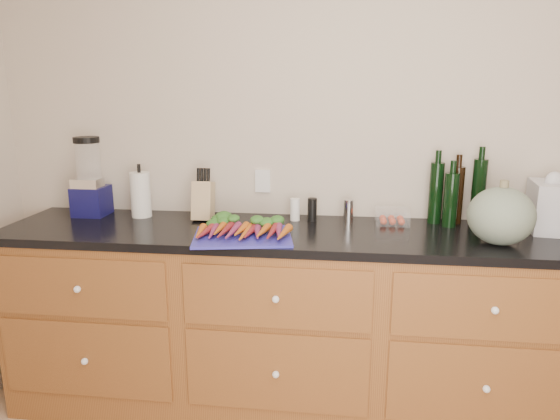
# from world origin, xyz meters

# --- Properties ---
(wall_back) EXTENTS (4.10, 0.05, 2.60)m
(wall_back) POSITION_xyz_m (0.00, 1.62, 1.30)
(wall_back) COLOR beige
(wall_back) RESTS_ON ground
(cabinets) EXTENTS (3.60, 0.64, 0.90)m
(cabinets) POSITION_xyz_m (0.00, 1.30, 0.45)
(cabinets) COLOR brown
(cabinets) RESTS_ON ground
(countertop) EXTENTS (3.64, 0.62, 0.04)m
(countertop) POSITION_xyz_m (0.00, 1.30, 0.92)
(countertop) COLOR black
(countertop) RESTS_ON cabinets
(cutting_board) EXTENTS (0.49, 0.40, 0.01)m
(cutting_board) POSITION_xyz_m (-0.62, 1.14, 0.95)
(cutting_board) COLOR #2D2AAA
(cutting_board) RESTS_ON countertop
(carrots) EXTENTS (0.42, 0.28, 0.06)m
(carrots) POSITION_xyz_m (-0.62, 1.17, 0.97)
(carrots) COLOR #C05916
(carrots) RESTS_ON cutting_board
(squash) EXTENTS (0.28, 0.28, 0.25)m
(squash) POSITION_xyz_m (0.50, 1.19, 1.07)
(squash) COLOR #576857
(squash) RESTS_ON countertop
(blender_appliance) EXTENTS (0.16, 0.16, 0.41)m
(blender_appliance) POSITION_xyz_m (-1.50, 1.46, 1.12)
(blender_appliance) COLOR #100F46
(blender_appliance) RESTS_ON countertop
(paper_towel) EXTENTS (0.10, 0.10, 0.24)m
(paper_towel) POSITION_xyz_m (-1.23, 1.46, 1.06)
(paper_towel) COLOR white
(paper_towel) RESTS_ON countertop
(knife_block) EXTENTS (0.10, 0.10, 0.20)m
(knife_block) POSITION_xyz_m (-0.88, 1.44, 1.04)
(knife_block) COLOR tan
(knife_block) RESTS_ON countertop
(grinder_salt) EXTENTS (0.05, 0.05, 0.11)m
(grinder_salt) POSITION_xyz_m (-0.42, 1.48, 1.00)
(grinder_salt) COLOR white
(grinder_salt) RESTS_ON countertop
(grinder_pepper) EXTENTS (0.05, 0.05, 0.12)m
(grinder_pepper) POSITION_xyz_m (-0.33, 1.48, 1.00)
(grinder_pepper) COLOR black
(grinder_pepper) RESTS_ON countertop
(canister_chrome) EXTENTS (0.05, 0.05, 0.12)m
(canister_chrome) POSITION_xyz_m (-0.15, 1.48, 1.00)
(canister_chrome) COLOR silver
(canister_chrome) RESTS_ON countertop
(tomato_box) EXTENTS (0.16, 0.13, 0.08)m
(tomato_box) POSITION_xyz_m (0.07, 1.47, 0.98)
(tomato_box) COLOR white
(tomato_box) RESTS_ON countertop
(bottles) EXTENTS (0.27, 0.14, 0.32)m
(bottles) POSITION_xyz_m (0.38, 1.51, 1.09)
(bottles) COLOR black
(bottles) RESTS_ON countertop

